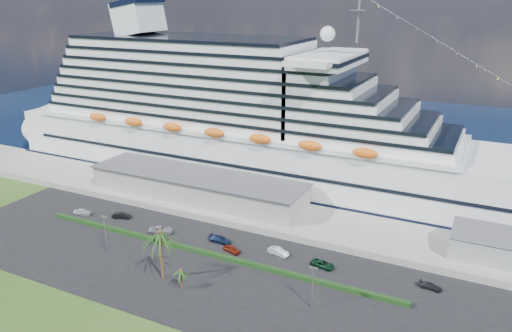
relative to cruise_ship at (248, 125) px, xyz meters
The scene contains 19 objects.
ground 69.56m from the cruise_ship, 71.40° to the right, with size 420.00×420.00×0.00m, color #2D501A.
asphalt_lot 59.58m from the cruise_ship, 67.89° to the right, with size 140.00×38.00×0.12m, color black.
wharf 35.90m from the cruise_ship, 48.10° to the right, with size 240.00×20.00×1.80m, color gray.
water 71.40m from the cruise_ship, 71.93° to the left, with size 420.00×160.00×0.02m, color black.
cruise_ship is the anchor object (origin of this frame).
terminal_building 26.92m from the cruise_ship, 98.22° to the right, with size 61.00×15.00×6.30m.
hedge 52.41m from the cruise_ship, 74.26° to the right, with size 88.00×1.10×0.90m, color black.
lamp_post_left 57.50m from the cruise_ship, 96.59° to the right, with size 1.60×0.35×8.27m.
lamp_post_right 70.64m from the cruise_ship, 53.44° to the right, with size 1.60×0.35×8.27m.
palm_tall 61.56m from the cruise_ship, 79.12° to the right, with size 8.82×8.82×11.13m.
palm_short 65.13m from the cruise_ship, 74.52° to the right, with size 3.53×3.53×4.56m.
parked_car_0 53.40m from the cruise_ship, 119.86° to the right, with size 1.84×4.56×1.56m, color silver.
parked_car_1 46.83m from the cruise_ship, 109.71° to the right, with size 1.62×4.65×1.53m, color black.
parked_car_2 46.47m from the cruise_ship, 91.40° to the right, with size 2.59×5.61×1.56m, color #96979E.
parked_car_3 46.72m from the cruise_ship, 71.43° to the right, with size 2.15×5.29×1.54m, color #11203E.
parked_car_4 50.80m from the cruise_ship, 67.26° to the right, with size 1.72×4.27×1.46m, color maroon.
parked_car_5 52.19m from the cruise_ship, 55.49° to the right, with size 1.66×4.75×1.56m, color silver.
parked_car_6 59.00m from the cruise_ship, 47.21° to the right, with size 2.32×5.04×1.40m, color black.
parked_car_7 73.83m from the cruise_ship, 33.90° to the right, with size 1.73×4.26×1.24m, color black.
Camera 1 is at (45.06, -65.48, 53.65)m, focal length 35.00 mm.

